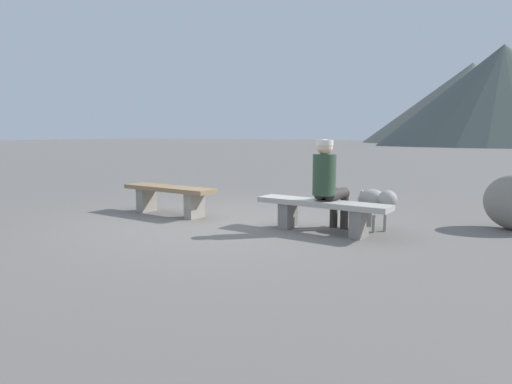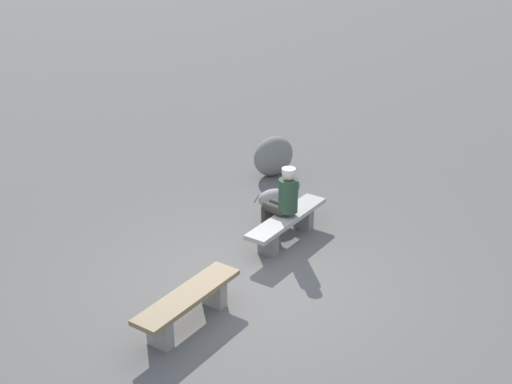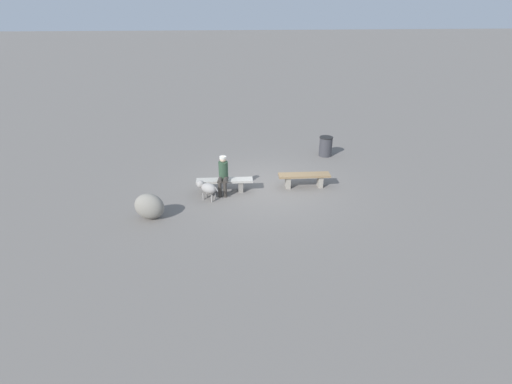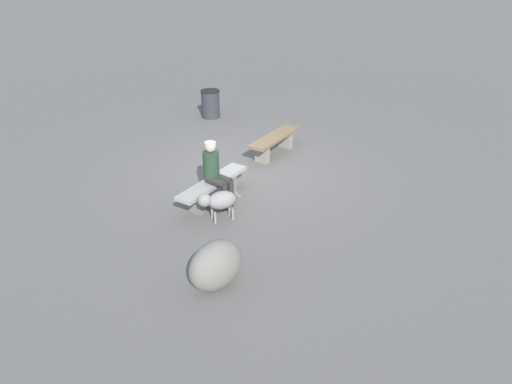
{
  "view_description": "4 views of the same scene",
  "coord_description": "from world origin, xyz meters",
  "px_view_note": "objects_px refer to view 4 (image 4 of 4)",
  "views": [
    {
      "loc": [
        3.79,
        -5.24,
        1.29
      ],
      "look_at": [
        0.89,
        -0.57,
        0.59
      ],
      "focal_mm": 31.45,
      "sensor_mm": 36.0,
      "label": 1
    },
    {
      "loc": [
        -7.22,
        -4.62,
        5.34
      ],
      "look_at": [
        1.63,
        0.87,
        0.61
      ],
      "focal_mm": 49.69,
      "sensor_mm": 36.0,
      "label": 2
    },
    {
      "loc": [
        1.73,
        11.5,
        5.41
      ],
      "look_at": [
        0.59,
        1.64,
        0.63
      ],
      "focal_mm": 26.73,
      "sensor_mm": 36.0,
      "label": 3
    },
    {
      "loc": [
        8.17,
        4.95,
        4.42
      ],
      "look_at": [
        1.59,
        1.22,
        0.51
      ],
      "focal_mm": 33.53,
      "sensor_mm": 36.0,
      "label": 4
    }
  ],
  "objects_px": {
    "dog": "(218,200)",
    "bench_right": "(213,186)",
    "bench_left": "(274,141)",
    "seated_person": "(215,170)",
    "trash_bin": "(211,104)",
    "boulder": "(216,265)"
  },
  "relations": [
    {
      "from": "bench_right",
      "to": "boulder",
      "type": "distance_m",
      "value": 2.67
    },
    {
      "from": "dog",
      "to": "trash_bin",
      "type": "xyz_separation_m",
      "value": [
        -4.77,
        -3.43,
        -0.0
      ]
    },
    {
      "from": "dog",
      "to": "boulder",
      "type": "relative_size",
      "value": 0.79
    },
    {
      "from": "bench_left",
      "to": "bench_right",
      "type": "distance_m",
      "value": 2.65
    },
    {
      "from": "seated_person",
      "to": "trash_bin",
      "type": "bearing_deg",
      "value": -135.84
    },
    {
      "from": "bench_left",
      "to": "dog",
      "type": "xyz_separation_m",
      "value": [
        3.21,
        0.56,
        0.08
      ]
    },
    {
      "from": "bench_left",
      "to": "boulder",
      "type": "xyz_separation_m",
      "value": [
        4.84,
        1.59,
        0.06
      ]
    },
    {
      "from": "bench_right",
      "to": "bench_left",
      "type": "bearing_deg",
      "value": -176.05
    },
    {
      "from": "bench_right",
      "to": "boulder",
      "type": "relative_size",
      "value": 2.12
    },
    {
      "from": "dog",
      "to": "bench_right",
      "type": "bearing_deg",
      "value": -99.97
    },
    {
      "from": "bench_right",
      "to": "dog",
      "type": "bearing_deg",
      "value": 44.56
    },
    {
      "from": "trash_bin",
      "to": "boulder",
      "type": "relative_size",
      "value": 0.91
    },
    {
      "from": "bench_right",
      "to": "trash_bin",
      "type": "distance_m",
      "value": 5.12
    },
    {
      "from": "trash_bin",
      "to": "seated_person",
      "type": "bearing_deg",
      "value": 35.44
    },
    {
      "from": "bench_right",
      "to": "trash_bin",
      "type": "relative_size",
      "value": 2.33
    },
    {
      "from": "bench_left",
      "to": "seated_person",
      "type": "relative_size",
      "value": 1.4
    },
    {
      "from": "bench_right",
      "to": "seated_person",
      "type": "height_order",
      "value": "seated_person"
    },
    {
      "from": "boulder",
      "to": "bench_right",
      "type": "bearing_deg",
      "value": -144.94
    },
    {
      "from": "bench_right",
      "to": "dog",
      "type": "height_order",
      "value": "dog"
    },
    {
      "from": "dog",
      "to": "trash_bin",
      "type": "relative_size",
      "value": 0.86
    },
    {
      "from": "bench_right",
      "to": "seated_person",
      "type": "relative_size",
      "value": 1.49
    },
    {
      "from": "bench_left",
      "to": "bench_right",
      "type": "bearing_deg",
      "value": 3.95
    }
  ]
}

